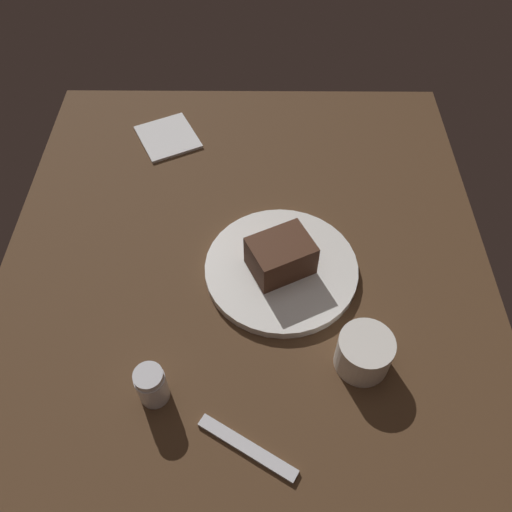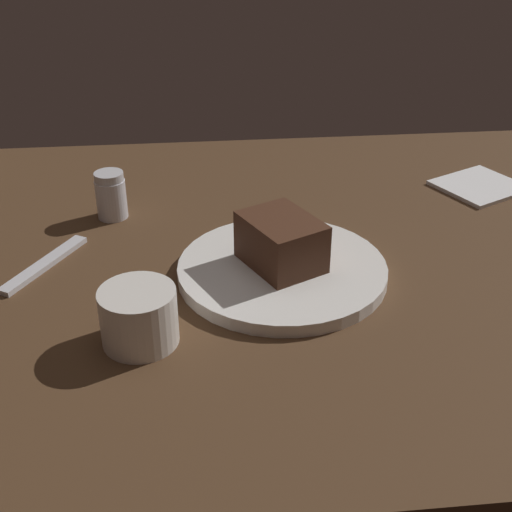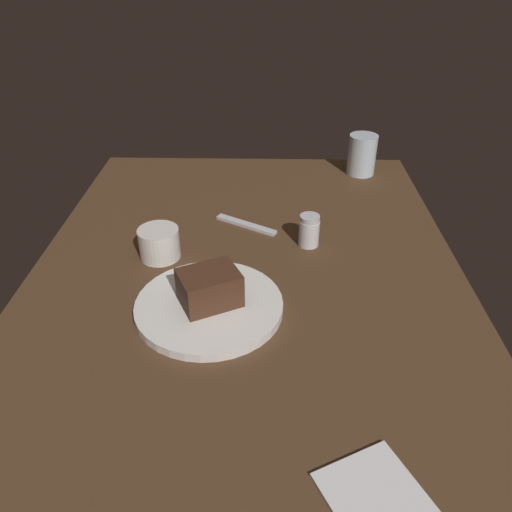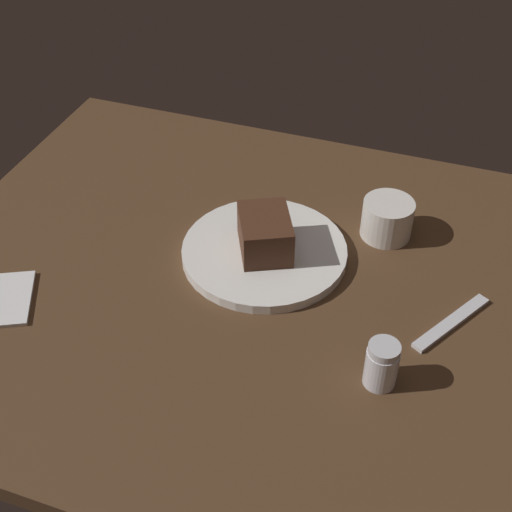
{
  "view_description": "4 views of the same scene",
  "coord_description": "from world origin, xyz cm",
  "px_view_note": "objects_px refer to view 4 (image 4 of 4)",
  "views": [
    {
      "loc": [
        -42.92,
        -2.14,
        74.85
      ],
      "look_at": [
        9.28,
        -1.79,
        6.84
      ],
      "focal_mm": 36.62,
      "sensor_mm": 36.0,
      "label": 1
    },
    {
      "loc": [
        -1.57,
        -76.79,
        47.05
      ],
      "look_at": [
        5.64,
        -6.32,
        6.16
      ],
      "focal_mm": 47.65,
      "sensor_mm": 36.0,
      "label": 2
    },
    {
      "loc": [
        76.58,
        3.65,
        58.51
      ],
      "look_at": [
        -0.24,
        1.89,
        8.34
      ],
      "focal_mm": 35.08,
      "sensor_mm": 36.0,
      "label": 3
    },
    {
      "loc": [
        -17.49,
        73.25,
        75.69
      ],
      "look_at": [
        8.67,
        -1.45,
        6.79
      ],
      "focal_mm": 49.74,
      "sensor_mm": 36.0,
      "label": 4
    }
  ],
  "objects_px": {
    "coffee_cup": "(387,219)",
    "dessert_spoon": "(451,323)",
    "dessert_plate": "(264,252)",
    "salt_shaker": "(382,364)",
    "chocolate_cake_slice": "(265,234)"
  },
  "relations": [
    {
      "from": "coffee_cup",
      "to": "chocolate_cake_slice",
      "type": "bearing_deg",
      "value": 35.46
    },
    {
      "from": "dessert_plate",
      "to": "dessert_spoon",
      "type": "xyz_separation_m",
      "value": [
        -0.3,
        0.05,
        -0.0
      ]
    },
    {
      "from": "chocolate_cake_slice",
      "to": "dessert_spoon",
      "type": "bearing_deg",
      "value": 170.31
    },
    {
      "from": "dessert_plate",
      "to": "chocolate_cake_slice",
      "type": "xyz_separation_m",
      "value": [
        -0.0,
        0.0,
        0.04
      ]
    },
    {
      "from": "dessert_plate",
      "to": "dessert_spoon",
      "type": "distance_m",
      "value": 0.3
    },
    {
      "from": "dessert_plate",
      "to": "coffee_cup",
      "type": "height_order",
      "value": "coffee_cup"
    },
    {
      "from": "dessert_spoon",
      "to": "chocolate_cake_slice",
      "type": "bearing_deg",
      "value": -69.2
    },
    {
      "from": "dessert_plate",
      "to": "salt_shaker",
      "type": "relative_size",
      "value": 3.76
    },
    {
      "from": "dessert_plate",
      "to": "chocolate_cake_slice",
      "type": "relative_size",
      "value": 2.62
    },
    {
      "from": "chocolate_cake_slice",
      "to": "dessert_plate",
      "type": "bearing_deg",
      "value": -56.81
    },
    {
      "from": "dessert_plate",
      "to": "dessert_spoon",
      "type": "relative_size",
      "value": 1.71
    },
    {
      "from": "salt_shaker",
      "to": "coffee_cup",
      "type": "xyz_separation_m",
      "value": [
        0.05,
        -0.3,
        -0.0
      ]
    },
    {
      "from": "coffee_cup",
      "to": "dessert_spoon",
      "type": "bearing_deg",
      "value": 127.29
    },
    {
      "from": "dessert_spoon",
      "to": "salt_shaker",
      "type": "bearing_deg",
      "value": 1.25
    },
    {
      "from": "chocolate_cake_slice",
      "to": "coffee_cup",
      "type": "relative_size",
      "value": 1.21
    }
  ]
}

